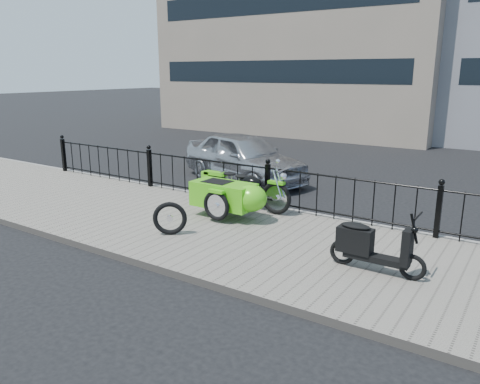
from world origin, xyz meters
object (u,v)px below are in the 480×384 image
Objects in this scene: scooter at (370,246)px; spare_tire at (170,218)px; sedan_car at (244,157)px; motorcycle_sidecar at (235,194)px.

scooter is 2.33× the size of spare_tire.
scooter is at bearing -112.37° from sedan_car.
sedan_car is at bearing 120.15° from motorcycle_sidecar.
scooter reaches higher than spare_tire.
sedan_car reaches higher than spare_tire.
sedan_car is (-1.49, 4.75, 0.26)m from spare_tire.
scooter is at bearing -19.20° from motorcycle_sidecar.
spare_tire is (-3.53, -0.46, -0.07)m from scooter.
sedan_car is at bearing 139.45° from scooter.
motorcycle_sidecar is at bearing -131.67° from sedan_car.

